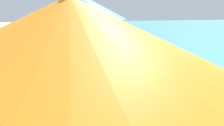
% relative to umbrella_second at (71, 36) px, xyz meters
% --- Properties ---
extents(umbrella_second, '(2.43, 2.43, 2.75)m').
position_rel_umbrella_second_xyz_m(umbrella_second, '(0.00, 0.00, 0.00)').
color(umbrella_second, silver).
rests_on(umbrella_second, ground).
extents(umbrella_third, '(2.15, 2.15, 2.94)m').
position_rel_umbrella_second_xyz_m(umbrella_third, '(0.19, 3.55, 0.20)').
color(umbrella_third, olive).
rests_on(umbrella_third, ground).
extents(lounger_third_shoreside, '(1.69, 0.94, 0.60)m').
position_rel_umbrella_second_xyz_m(lounger_third_shoreside, '(1.19, 4.50, -2.09)').
color(lounger_third_shoreside, yellow).
rests_on(lounger_third_shoreside, ground).
extents(lounger_third_inland, '(1.62, 0.68, 0.51)m').
position_rel_umbrella_second_xyz_m(lounger_third_inland, '(0.67, 2.61, -2.15)').
color(lounger_third_inland, blue).
rests_on(lounger_third_inland, ground).
extents(umbrella_fourth, '(2.44, 2.44, 2.71)m').
position_rel_umbrella_second_xyz_m(umbrella_fourth, '(-0.28, 7.01, -0.03)').
color(umbrella_fourth, silver).
rests_on(umbrella_fourth, ground).
extents(lounger_fourth_shoreside, '(1.47, 0.81, 0.52)m').
position_rel_umbrella_second_xyz_m(lounger_fourth_shoreside, '(0.33, 8.16, -2.13)').
color(lounger_fourth_shoreside, '#4CA572').
rests_on(lounger_fourth_shoreside, ground).
extents(lounger_fourth_inland, '(1.64, 0.81, 0.54)m').
position_rel_umbrella_second_xyz_m(lounger_fourth_inland, '(0.17, 6.02, -2.12)').
color(lounger_fourth_inland, '#4CA572').
rests_on(lounger_fourth_inland, ground).
extents(umbrella_farthest, '(1.90, 1.90, 2.76)m').
position_rel_umbrella_second_xyz_m(umbrella_farthest, '(-0.34, 10.41, 0.08)').
color(umbrella_farthest, '#4C4C51').
rests_on(umbrella_farthest, ground).
extents(lounger_farthest_shoreside, '(1.55, 0.79, 0.49)m').
position_rel_umbrella_second_xyz_m(lounger_farthest_shoreside, '(0.09, 11.49, -2.16)').
color(lounger_farthest_shoreside, '#4CA572').
rests_on(lounger_farthest_shoreside, ground).
extents(lounger_farthest_inland, '(1.21, 0.65, 0.57)m').
position_rel_umbrella_second_xyz_m(lounger_farthest_inland, '(0.48, 9.44, -2.13)').
color(lounger_farthest_inland, '#4CA572').
rests_on(lounger_farthest_inland, ground).
extents(person_walking_mid, '(0.42, 0.35, 1.56)m').
position_rel_umbrella_second_xyz_m(person_walking_mid, '(-1.65, 15.15, -1.47)').
color(person_walking_mid, '#D8334C').
rests_on(person_walking_mid, ground).
extents(person_walking_far, '(0.38, 0.25, 1.62)m').
position_rel_umbrella_second_xyz_m(person_walking_far, '(2.12, 7.13, -1.42)').
color(person_walking_far, silver).
rests_on(person_walking_far, ground).
extents(beach_ball, '(0.35, 0.35, 0.35)m').
position_rel_umbrella_second_xyz_m(beach_ball, '(-2.04, 13.14, -2.23)').
color(beach_ball, '#E54C38').
rests_on(beach_ball, ground).
extents(cooler_box, '(0.60, 0.38, 0.37)m').
position_rel_umbrella_second_xyz_m(cooler_box, '(2.98, 5.14, -2.22)').
color(cooler_box, '#338C59').
rests_on(cooler_box, ground).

